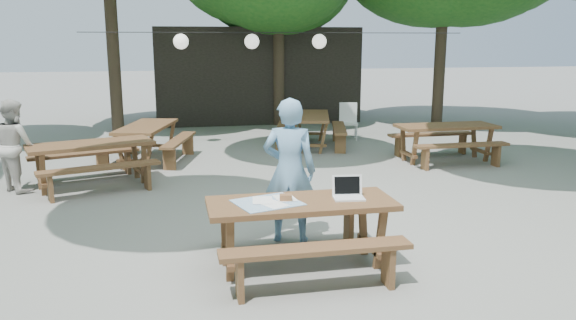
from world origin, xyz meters
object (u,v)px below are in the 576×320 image
(second_person, at_px, (15,145))
(main_picnic_table, at_px, (301,233))
(plastic_chair, at_px, (348,129))
(picnic_table_nw, at_px, (92,164))
(woman, at_px, (290,171))

(second_person, bearing_deg, main_picnic_table, -177.40)
(plastic_chair, bearing_deg, picnic_table_nw, -134.17)
(picnic_table_nw, height_order, woman, woman)
(plastic_chair, bearing_deg, second_person, -138.71)
(picnic_table_nw, xyz_separation_m, second_person, (-1.17, -0.02, 0.36))
(woman, bearing_deg, plastic_chair, -94.65)
(plastic_chair, bearing_deg, woman, -99.63)
(picnic_table_nw, distance_m, second_person, 1.23)
(main_picnic_table, distance_m, woman, 0.98)
(main_picnic_table, height_order, woman, woman)
(picnic_table_nw, bearing_deg, woman, -68.05)
(woman, bearing_deg, second_person, -21.04)
(main_picnic_table, relative_size, picnic_table_nw, 0.87)
(main_picnic_table, height_order, second_person, second_person)
(main_picnic_table, relative_size, second_person, 1.33)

